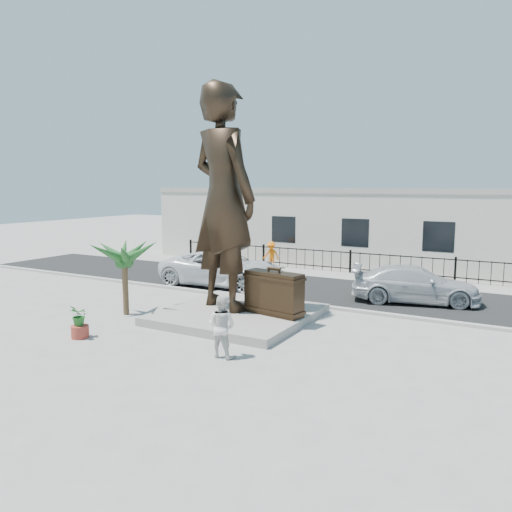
{
  "coord_description": "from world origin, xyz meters",
  "views": [
    {
      "loc": [
        8.8,
        -13.76,
        4.86
      ],
      "look_at": [
        0.0,
        2.0,
        2.3
      ],
      "focal_mm": 35.0,
      "sensor_mm": 36.0,
      "label": 1
    }
  ],
  "objects_px": {
    "suitcase": "(274,293)",
    "car_white": "(223,268)",
    "tourist": "(222,326)",
    "statue": "(224,198)"
  },
  "relations": [
    {
      "from": "suitcase",
      "to": "tourist",
      "type": "relative_size",
      "value": 1.21
    },
    {
      "from": "suitcase",
      "to": "tourist",
      "type": "bearing_deg",
      "value": -74.78
    },
    {
      "from": "car_white",
      "to": "tourist",
      "type": "bearing_deg",
      "value": -151.34
    },
    {
      "from": "statue",
      "to": "car_white",
      "type": "height_order",
      "value": "statue"
    },
    {
      "from": "statue",
      "to": "suitcase",
      "type": "bearing_deg",
      "value": -161.75
    },
    {
      "from": "statue",
      "to": "tourist",
      "type": "distance_m",
      "value": 5.81
    },
    {
      "from": "tourist",
      "to": "car_white",
      "type": "xyz_separation_m",
      "value": [
        -5.5,
        8.56,
        -0.03
      ]
    },
    {
      "from": "suitcase",
      "to": "car_white",
      "type": "height_order",
      "value": "suitcase"
    },
    {
      "from": "suitcase",
      "to": "tourist",
      "type": "distance_m",
      "value": 3.94
    },
    {
      "from": "suitcase",
      "to": "car_white",
      "type": "bearing_deg",
      "value": 148.09
    }
  ]
}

